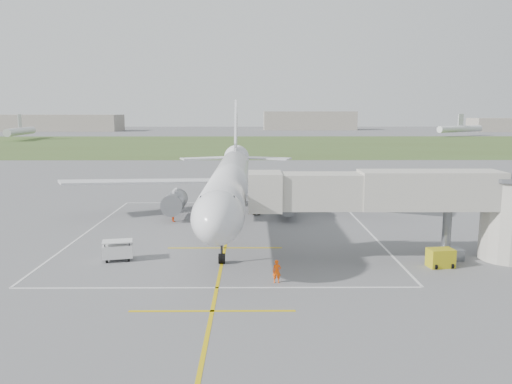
{
  "coord_description": "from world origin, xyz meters",
  "views": [
    {
      "loc": [
        2.43,
        -52.33,
        11.79
      ],
      "look_at": [
        2.77,
        -4.0,
        4.0
      ],
      "focal_mm": 35.0,
      "sensor_mm": 36.0,
      "label": 1
    }
  ],
  "objects_px": {
    "jet_bridge": "(420,202)",
    "ramp_worker_nose": "(277,271)",
    "baggage_cart": "(118,250)",
    "airliner": "(230,181)",
    "gpu_unit": "(441,258)",
    "ramp_worker_wing": "(174,214)"
  },
  "relations": [
    {
      "from": "jet_bridge",
      "to": "ramp_worker_nose",
      "type": "distance_m",
      "value": 13.43
    },
    {
      "from": "jet_bridge",
      "to": "baggage_cart",
      "type": "distance_m",
      "value": 24.42
    },
    {
      "from": "airliner",
      "to": "ramp_worker_nose",
      "type": "relative_size",
      "value": 28.87
    },
    {
      "from": "gpu_unit",
      "to": "ramp_worker_nose",
      "type": "distance_m",
      "value": 13.22
    },
    {
      "from": "jet_bridge",
      "to": "ramp_worker_nose",
      "type": "xyz_separation_m",
      "value": [
        -11.61,
        -5.49,
        -3.93
      ]
    },
    {
      "from": "baggage_cart",
      "to": "ramp_worker_wing",
      "type": "bearing_deg",
      "value": 68.84
    },
    {
      "from": "airliner",
      "to": "baggage_cart",
      "type": "height_order",
      "value": "airliner"
    },
    {
      "from": "jet_bridge",
      "to": "gpu_unit",
      "type": "distance_m",
      "value": 4.65
    },
    {
      "from": "baggage_cart",
      "to": "ramp_worker_nose",
      "type": "xyz_separation_m",
      "value": [
        12.49,
        -5.37,
        -0.02
      ]
    },
    {
      "from": "jet_bridge",
      "to": "ramp_worker_nose",
      "type": "relative_size",
      "value": 14.45
    },
    {
      "from": "gpu_unit",
      "to": "ramp_worker_wing",
      "type": "height_order",
      "value": "ramp_worker_wing"
    },
    {
      "from": "airliner",
      "to": "ramp_worker_wing",
      "type": "height_order",
      "value": "airliner"
    },
    {
      "from": "gpu_unit",
      "to": "baggage_cart",
      "type": "relative_size",
      "value": 0.8
    },
    {
      "from": "ramp_worker_nose",
      "to": "ramp_worker_wing",
      "type": "height_order",
      "value": "ramp_worker_nose"
    },
    {
      "from": "gpu_unit",
      "to": "jet_bridge",
      "type": "bearing_deg",
      "value": 111.37
    },
    {
      "from": "airliner",
      "to": "jet_bridge",
      "type": "xyz_separation_m",
      "value": [
        15.72,
        -14.25,
        0.35
      ]
    },
    {
      "from": "airliner",
      "to": "ramp_worker_nose",
      "type": "bearing_deg",
      "value": -78.24
    },
    {
      "from": "gpu_unit",
      "to": "ramp_worker_wing",
      "type": "xyz_separation_m",
      "value": [
        -23.0,
        16.36,
        0.08
      ]
    },
    {
      "from": "gpu_unit",
      "to": "baggage_cart",
      "type": "xyz_separation_m",
      "value": [
        -25.24,
        1.88,
        0.13
      ]
    },
    {
      "from": "jet_bridge",
      "to": "baggage_cart",
      "type": "relative_size",
      "value": 9.09
    },
    {
      "from": "baggage_cart",
      "to": "jet_bridge",
      "type": "bearing_deg",
      "value": -12.07
    },
    {
      "from": "airliner",
      "to": "ramp_worker_wing",
      "type": "distance_m",
      "value": 7.12
    }
  ]
}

